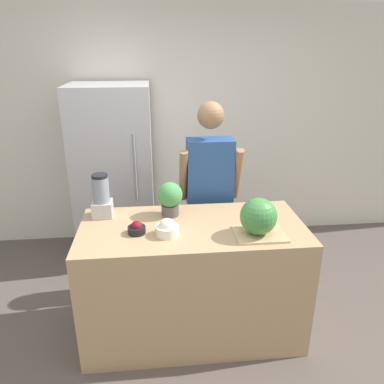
{
  "coord_description": "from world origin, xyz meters",
  "views": [
    {
      "loc": [
        -0.25,
        -2.05,
        2.16
      ],
      "look_at": [
        0.0,
        0.43,
        1.18
      ],
      "focal_mm": 35.0,
      "sensor_mm": 36.0,
      "label": 1
    }
  ],
  "objects_px": {
    "person": "(209,197)",
    "blender": "(101,197)",
    "refrigerator": "(115,174)",
    "potted_plant": "(170,197)",
    "bowl_cherries": "(137,229)",
    "watermelon": "(258,216)",
    "bowl_cream": "(167,229)"
  },
  "relations": [
    {
      "from": "bowl_cream",
      "to": "potted_plant",
      "type": "xyz_separation_m",
      "value": [
        0.04,
        0.33,
        0.1
      ]
    },
    {
      "from": "bowl_cream",
      "to": "person",
      "type": "bearing_deg",
      "value": 61.3
    },
    {
      "from": "watermelon",
      "to": "bowl_cherries",
      "type": "xyz_separation_m",
      "value": [
        -0.84,
        0.11,
        -0.11
      ]
    },
    {
      "from": "person",
      "to": "blender",
      "type": "xyz_separation_m",
      "value": [
        -0.89,
        -0.38,
        0.18
      ]
    },
    {
      "from": "refrigerator",
      "to": "person",
      "type": "relative_size",
      "value": 1.05
    },
    {
      "from": "blender",
      "to": "person",
      "type": "bearing_deg",
      "value": 22.95
    },
    {
      "from": "person",
      "to": "watermelon",
      "type": "height_order",
      "value": "person"
    },
    {
      "from": "bowl_cherries",
      "to": "potted_plant",
      "type": "distance_m",
      "value": 0.39
    },
    {
      "from": "bowl_cherries",
      "to": "blender",
      "type": "distance_m",
      "value": 0.43
    },
    {
      "from": "watermelon",
      "to": "bowl_cherries",
      "type": "distance_m",
      "value": 0.85
    },
    {
      "from": "bowl_cream",
      "to": "refrigerator",
      "type": "bearing_deg",
      "value": 108.8
    },
    {
      "from": "bowl_cherries",
      "to": "bowl_cream",
      "type": "bearing_deg",
      "value": -12.71
    },
    {
      "from": "watermelon",
      "to": "blender",
      "type": "xyz_separation_m",
      "value": [
        -1.11,
        0.43,
        0.01
      ]
    },
    {
      "from": "blender",
      "to": "watermelon",
      "type": "bearing_deg",
      "value": -21.02
    },
    {
      "from": "refrigerator",
      "to": "watermelon",
      "type": "distance_m",
      "value": 1.88
    },
    {
      "from": "watermelon",
      "to": "potted_plant",
      "type": "height_order",
      "value": "watermelon"
    },
    {
      "from": "bowl_cherries",
      "to": "potted_plant",
      "type": "xyz_separation_m",
      "value": [
        0.25,
        0.28,
        0.11
      ]
    },
    {
      "from": "bowl_cherries",
      "to": "potted_plant",
      "type": "height_order",
      "value": "potted_plant"
    },
    {
      "from": "bowl_cream",
      "to": "blender",
      "type": "xyz_separation_m",
      "value": [
        -0.48,
        0.36,
        0.1
      ]
    },
    {
      "from": "refrigerator",
      "to": "bowl_cream",
      "type": "relative_size",
      "value": 11.18
    },
    {
      "from": "refrigerator",
      "to": "potted_plant",
      "type": "bearing_deg",
      "value": -64.62
    },
    {
      "from": "watermelon",
      "to": "bowl_cream",
      "type": "relative_size",
      "value": 1.57
    },
    {
      "from": "person",
      "to": "blender",
      "type": "distance_m",
      "value": 0.98
    },
    {
      "from": "refrigerator",
      "to": "watermelon",
      "type": "relative_size",
      "value": 7.12
    },
    {
      "from": "watermelon",
      "to": "blender",
      "type": "bearing_deg",
      "value": 158.98
    },
    {
      "from": "refrigerator",
      "to": "blender",
      "type": "distance_m",
      "value": 1.09
    },
    {
      "from": "refrigerator",
      "to": "bowl_cherries",
      "type": "distance_m",
      "value": 1.43
    },
    {
      "from": "person",
      "to": "bowl_cherries",
      "type": "distance_m",
      "value": 0.93
    },
    {
      "from": "refrigerator",
      "to": "watermelon",
      "type": "height_order",
      "value": "refrigerator"
    },
    {
      "from": "refrigerator",
      "to": "blender",
      "type": "height_order",
      "value": "refrigerator"
    },
    {
      "from": "person",
      "to": "watermelon",
      "type": "relative_size",
      "value": 6.8
    },
    {
      "from": "person",
      "to": "refrigerator",
      "type": "bearing_deg",
      "value": 141.82
    }
  ]
}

